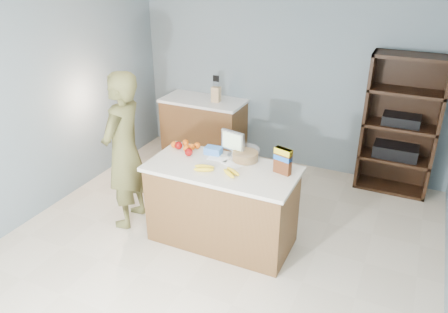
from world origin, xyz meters
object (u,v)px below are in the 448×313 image
at_px(tv, 233,142).
at_px(cereal_box, 283,159).
at_px(shelving_unit, 400,127).
at_px(person, 124,151).
at_px(counter_peninsula, 222,208).

height_order(tv, cereal_box, tv).
bearing_deg(shelving_unit, tv, -131.84).
bearing_deg(person, tv, 103.17).
distance_m(counter_peninsula, shelving_unit, 2.61).
bearing_deg(tv, cereal_box, -15.36).
relative_size(person, cereal_box, 6.67).
bearing_deg(person, cereal_box, 91.23).
bearing_deg(counter_peninsula, cereal_box, 12.56).
bearing_deg(cereal_box, shelving_unit, 63.59).
bearing_deg(person, shelving_unit, 122.12).
height_order(shelving_unit, tv, shelving_unit).
distance_m(shelving_unit, tv, 2.35).
bearing_deg(shelving_unit, person, -141.42).
bearing_deg(tv, counter_peninsula, -87.32).
bearing_deg(cereal_box, tv, 164.64).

